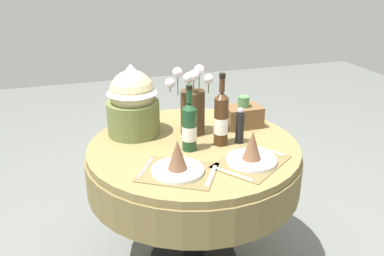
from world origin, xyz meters
name	(u,v)px	position (x,y,z in m)	size (l,w,h in m)	color
dining_table	(194,168)	(0.00, 0.00, 0.62)	(1.12, 1.12, 0.76)	olive
place_setting_left	(178,163)	(-0.16, -0.27, 0.80)	(0.43, 0.40, 0.16)	brown
place_setting_right	(252,153)	(0.20, -0.28, 0.80)	(0.43, 0.41, 0.16)	brown
flower_vase	(192,106)	(0.04, 0.14, 0.92)	(0.24, 0.14, 0.39)	#47331E
wine_bottle_left	(189,126)	(-0.04, -0.05, 0.88)	(0.07, 0.07, 0.34)	#194223
wine_bottle_centre	(221,118)	(0.13, -0.04, 0.90)	(0.07, 0.07, 0.38)	#422814
pepper_mill	(240,127)	(0.23, -0.05, 0.85)	(0.04, 0.04, 0.19)	black
gift_tub_back_left	(132,98)	(-0.27, 0.23, 0.96)	(0.28, 0.28, 0.39)	olive
woven_basket_side_right	(243,115)	(0.34, 0.15, 0.82)	(0.20, 0.14, 0.18)	brown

